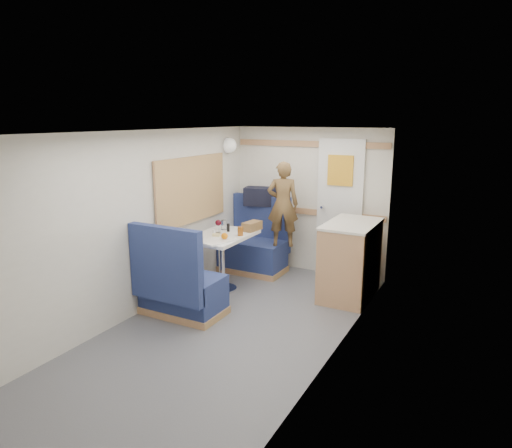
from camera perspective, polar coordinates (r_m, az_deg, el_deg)
The scene contains 27 objects.
floor at distance 4.75m, azimuth -3.97°, elevation -13.44°, with size 4.50×4.50×0.00m, color #515156.
ceiling at distance 4.25m, azimuth -4.41°, elevation 11.42°, with size 4.50×4.50×0.00m, color silver.
wall_back at distance 6.37m, azimuth 6.64°, elevation 2.91°, with size 2.20×0.02×2.00m, color silver.
wall_left at distance 5.05m, azimuth -14.81°, elevation -0.15°, with size 0.02×4.50×2.00m, color silver.
wall_right at distance 3.94m, azimuth 9.52°, elevation -3.63°, with size 0.02×4.50×2.00m, color silver.
oak_trim_low at distance 6.38m, azimuth 6.53°, elevation 1.55°, with size 2.15×0.02×0.08m, color #A47D4A.
oak_trim_high at distance 6.26m, azimuth 6.76°, elevation 9.92°, with size 2.15×0.02×0.08m, color #A47D4A.
side_window at distance 5.75m, azimuth -8.07°, elevation 4.28°, with size 0.04×1.30×0.72m, color #959C84.
rear_door at distance 6.20m, azimuth 10.39°, elevation 2.23°, with size 0.62×0.12×1.86m.
dinette_table at distance 5.66m, azimuth -4.31°, elevation -2.86°, with size 0.62×0.92×0.72m.
bench_far at distance 6.45m, azimuth -0.18°, elevation -3.25°, with size 0.90×0.59×1.05m.
bench_near at distance 5.08m, azimuth -9.51°, elevation -8.10°, with size 0.90×0.59×1.05m.
ledge at distance 6.54m, azimuth 0.88°, elevation 2.19°, with size 0.90×0.14×0.04m, color #A47D4A.
dome_light at distance 6.38m, azimuth -3.38°, elevation 9.78°, with size 0.20×0.20×0.20m, color white.
galley_counter at distance 5.60m, azimuth 11.67°, elevation -4.36°, with size 0.57×0.92×0.92m.
person at distance 6.01m, azimuth 3.37°, elevation 2.48°, with size 0.41×0.27×1.13m, color brown.
duffel_bag at distance 6.51m, azimuth 0.95°, elevation 3.46°, with size 0.53×0.26×0.26m, color black.
tray at distance 5.31m, azimuth -5.05°, elevation -2.12°, with size 0.29×0.38×0.02m, color white.
orange_fruit at distance 5.33m, azimuth -3.96°, elevation -1.52°, with size 0.08×0.08×0.08m, color #D74909.
cheese_block at distance 5.48m, azimuth -4.99°, elevation -1.38°, with size 0.09×0.05×0.03m, color #DDC380.
wine_glass at distance 5.68m, azimuth -4.74°, elevation 0.08°, with size 0.08×0.08×0.17m.
tumbler_left at distance 5.42m, azimuth -8.25°, elevation -1.42°, with size 0.07×0.07×0.11m, color white.
tumbler_mid at distance 5.87m, azimuth -4.05°, elevation -0.11°, with size 0.08×0.08×0.12m, color white.
beer_glass at distance 5.56m, azimuth -1.97°, elevation -0.90°, with size 0.07×0.07×0.11m, color brown.
pepper_grinder at distance 5.77m, azimuth -3.49°, elevation -0.44°, with size 0.04×0.04×0.10m, color black.
salt_grinder at distance 5.56m, azimuth -5.35°, elevation -1.09°, with size 0.03×0.03×0.08m, color silver.
bread_loaf at distance 5.81m, azimuth -0.50°, elevation -0.26°, with size 0.14×0.27×0.11m, color olive.
Camera 1 is at (2.27, -3.59, 2.13)m, focal length 32.00 mm.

